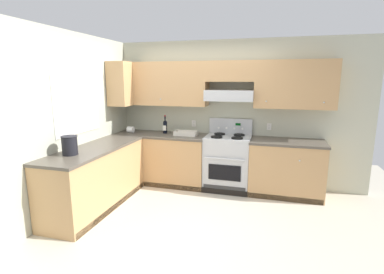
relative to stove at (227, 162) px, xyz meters
name	(u,v)px	position (x,y,z in m)	size (l,w,h in m)	color
ground_plane	(177,216)	(-0.51, -1.25, -0.48)	(7.04, 7.04, 0.00)	beige
wall_back	(226,103)	(-0.10, 0.27, 1.00)	(4.68, 0.57, 2.55)	#B7BAA3
wall_left	(82,115)	(-2.10, -1.03, 0.87)	(0.47, 4.00, 2.55)	#B7BAA3
counter_back_run	(209,162)	(-0.31, -0.01, -0.03)	(3.60, 0.65, 0.91)	tan
counter_left_run	(97,178)	(-1.75, -1.26, -0.03)	(0.63, 1.91, 0.91)	tan
stove	(227,162)	(0.00, 0.00, 0.00)	(0.76, 0.62, 1.20)	#B7BABC
wine_bottle	(165,126)	(-1.17, 0.08, 0.57)	(0.07, 0.08, 0.33)	black
bowl	(186,134)	(-0.75, -0.01, 0.46)	(0.40, 0.22, 0.08)	beige
bucket	(70,145)	(-1.82, -1.69, 0.56)	(0.21, 0.21, 0.25)	black
paper_towel_roll	(131,130)	(-1.81, -0.03, 0.49)	(0.12, 0.11, 0.11)	white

